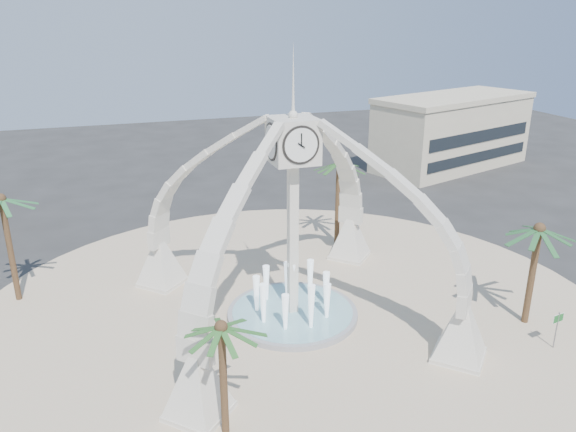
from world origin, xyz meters
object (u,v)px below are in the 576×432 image
object	(u,v)px
clock_tower	(293,218)
street_sign	(558,323)
palm_north	(339,164)
palm_west	(1,201)
fountain	(293,312)
palm_east	(539,230)
palm_south	(221,329)

from	to	relation	value
clock_tower	street_sign	distance (m)	15.73
palm_north	palm_west	bearing A→B (deg)	-174.72
fountain	palm_east	distance (m)	15.19
palm_south	palm_west	bearing A→B (deg)	121.45
clock_tower	palm_south	xyz separation A→B (m)	(-6.16, -8.67, -1.17)
palm_south	palm_east	bearing A→B (deg)	10.32
palm_west	palm_north	bearing A→B (deg)	5.28
palm_east	palm_west	distance (m)	32.07
palm_east	street_sign	world-z (taller)	palm_east
clock_tower	palm_west	bearing A→B (deg)	154.36
palm_north	palm_south	world-z (taller)	palm_north
palm_east	palm_west	bearing A→B (deg)	156.18
clock_tower	fountain	distance (m)	6.20
fountain	palm_east	size ratio (longest dim) A/B	1.16
street_sign	palm_north	bearing A→B (deg)	97.24
palm_west	palm_south	bearing A→B (deg)	-58.55
street_sign	palm_west	bearing A→B (deg)	141.88
palm_south	street_sign	distance (m)	19.19
clock_tower	palm_east	xyz separation A→B (m)	(13.10, -5.16, -0.48)
palm_west	street_sign	size ratio (longest dim) A/B	3.38
palm_west	street_sign	xyz separation A→B (m)	(28.88, -15.77, -5.20)
palm_north	street_sign	size ratio (longest dim) A/B	3.32
palm_east	palm_west	xyz separation A→B (m)	(-29.32, 12.95, 0.82)
fountain	palm_east	xyz separation A→B (m)	(13.10, -5.16, 5.72)
palm_east	street_sign	distance (m)	5.23
palm_east	street_sign	bearing A→B (deg)	-99.00
clock_tower	palm_east	distance (m)	14.08
fountain	palm_west	xyz separation A→B (m)	(-16.23, 7.79, 6.54)
clock_tower	fountain	world-z (taller)	clock_tower
clock_tower	palm_north	xyz separation A→B (m)	(7.26, 9.96, 0.15)
fountain	palm_south	xyz separation A→B (m)	(-6.16, -8.67, 5.03)
palm_east	palm_south	world-z (taller)	palm_east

